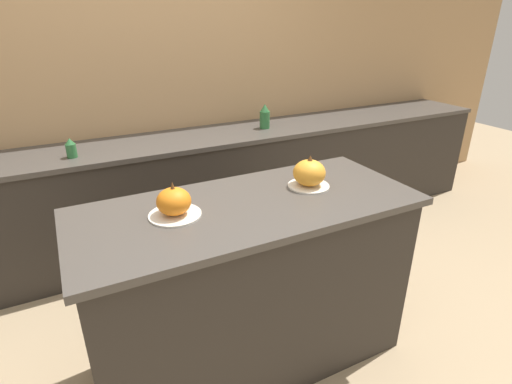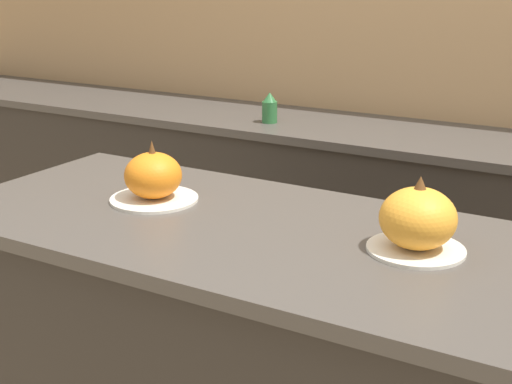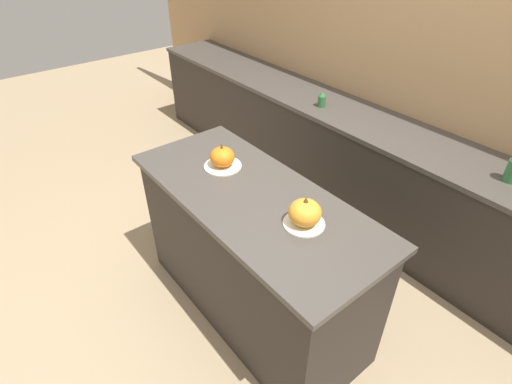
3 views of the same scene
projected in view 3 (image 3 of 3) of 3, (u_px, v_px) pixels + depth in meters
name	position (u px, v px, depth m)	size (l,w,h in m)	color
ground_plane	(253.00, 305.00, 2.77)	(12.00, 12.00, 0.00)	tan
wall_back	(435.00, 76.00, 2.90)	(8.00, 0.06, 2.50)	tan
kitchen_island	(253.00, 256.00, 2.49)	(1.64, 0.70, 0.95)	#2D2823
back_counter	(386.00, 183.00, 3.20)	(6.00, 0.60, 0.90)	#2D2823
pumpkin_cake_left	(222.00, 158.00, 2.42)	(0.23, 0.23, 0.16)	silver
pumpkin_cake_right	(305.00, 213.00, 1.97)	(0.21, 0.21, 0.17)	silver
bottle_short	(322.00, 99.00, 3.28)	(0.07, 0.07, 0.13)	#2D6B38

